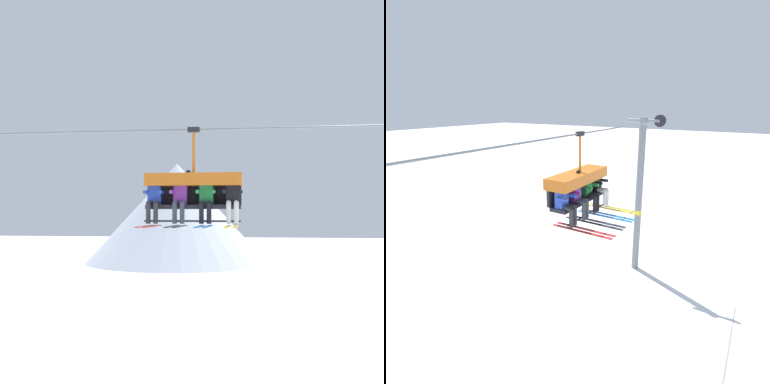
# 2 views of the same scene
# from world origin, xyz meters

# --- Properties ---
(lift_tower_far) EXTENTS (0.36, 1.88, 8.18)m
(lift_tower_far) POSITION_xyz_m (8.69, -0.02, 4.26)
(lift_tower_far) COLOR slate
(lift_tower_far) RESTS_ON ground_plane
(lift_cable) EXTENTS (17.45, 0.05, 0.05)m
(lift_cable) POSITION_xyz_m (0.96, -0.80, 7.90)
(lift_cable) COLOR slate
(chairlift_chair) EXTENTS (2.29, 0.74, 2.26)m
(chairlift_chair) POSITION_xyz_m (1.48, -0.73, 6.56)
(chairlift_chair) COLOR #232328
(skier_blue) EXTENTS (0.46, 1.70, 1.23)m
(skier_blue) POSITION_xyz_m (0.55, -0.95, 6.27)
(skier_blue) COLOR #2847B7
(skier_purple) EXTENTS (0.48, 1.70, 1.34)m
(skier_purple) POSITION_xyz_m (1.17, -0.94, 6.29)
(skier_purple) COLOR purple
(skier_green) EXTENTS (0.46, 1.70, 1.23)m
(skier_green) POSITION_xyz_m (1.79, -0.95, 6.27)
(skier_green) COLOR #23843D
(skier_black) EXTENTS (0.46, 1.70, 1.23)m
(skier_black) POSITION_xyz_m (2.42, -0.95, 6.27)
(skier_black) COLOR black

